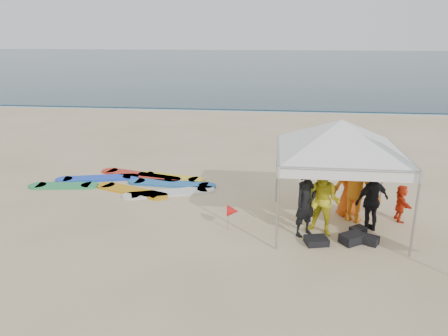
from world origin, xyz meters
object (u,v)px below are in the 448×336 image
at_px(person_black_b, 372,201).
at_px(canopy_tent, 342,120).
at_px(person_black_a, 306,202).
at_px(marker_pennant, 233,211).
at_px(person_orange_b, 350,184).
at_px(surfboard_spread, 137,183).
at_px(person_orange_a, 357,185).
at_px(person_yellow, 323,201).
at_px(person_seated, 401,203).

xyz_separation_m(person_black_b, canopy_tent, (-0.82, 0.23, 1.90)).
relative_size(person_black_a, marker_pennant, 2.60).
relative_size(person_orange_b, canopy_tent, 0.43).
distance_m(person_black_a, person_black_b, 1.65).
xyz_separation_m(person_black_a, surfboard_spread, (-5.06, 3.05, -0.80)).
bearing_deg(marker_pennant, person_black_b, 5.75).
xyz_separation_m(person_orange_a, canopy_tent, (-0.55, -0.34, 1.72)).
bearing_deg(marker_pennant, person_yellow, 0.62).
xyz_separation_m(person_orange_b, surfboard_spread, (-6.28, 1.71, -0.84)).
relative_size(person_black_b, surfboard_spread, 0.29).
height_order(person_black_b, marker_pennant, person_black_b).
distance_m(canopy_tent, surfboard_spread, 6.85).
height_order(canopy_tent, surfboard_spread, canopy_tent).
bearing_deg(person_orange_a, marker_pennant, 47.99).
height_order(person_black_b, surfboard_spread, person_black_b).
bearing_deg(person_yellow, person_black_b, 41.02).
relative_size(person_black_a, person_yellow, 0.99).
bearing_deg(surfboard_spread, person_seated, -14.54).
xyz_separation_m(person_yellow, person_seated, (2.07, 1.00, -0.36)).
distance_m(person_orange_b, person_seated, 1.34).
xyz_separation_m(person_black_b, marker_pennant, (-3.32, -0.33, -0.29)).
bearing_deg(marker_pennant, person_orange_a, 16.44).
height_order(person_orange_a, canopy_tent, canopy_tent).
bearing_deg(person_seated, person_orange_b, 77.37).
relative_size(person_black_a, person_orange_a, 0.86).
height_order(person_yellow, person_orange_a, person_orange_a).
xyz_separation_m(person_orange_a, person_orange_b, (-0.10, 0.37, -0.09)).
distance_m(person_yellow, person_orange_b, 1.49).
relative_size(canopy_tent, marker_pennant, 6.39).
bearing_deg(person_black_a, person_orange_b, 6.41).
xyz_separation_m(person_yellow, surfboard_spread, (-5.47, 2.96, -0.81)).
relative_size(person_black_a, person_black_b, 1.06).
xyz_separation_m(person_yellow, canopy_tent, (0.36, 0.54, 1.84)).
xyz_separation_m(person_orange_a, surfboard_spread, (-6.38, 2.08, -0.93)).
distance_m(person_orange_a, surfboard_spread, 6.77).
bearing_deg(person_orange_a, person_black_b, 147.66).
xyz_separation_m(canopy_tent, surfboard_spread, (-5.83, 2.42, -2.64)).
distance_m(person_black_b, person_orange_b, 1.01).
bearing_deg(canopy_tent, person_seated, 15.20).
relative_size(person_yellow, person_black_b, 1.08).
bearing_deg(person_black_b, person_yellow, -12.40).
relative_size(person_black_a, canopy_tent, 0.41).
relative_size(person_black_b, person_orange_b, 0.90).
xyz_separation_m(person_seated, surfboard_spread, (-7.54, 1.96, -0.45)).
distance_m(person_orange_b, canopy_tent, 1.99).
height_order(person_yellow, person_black_b, person_yellow).
height_order(marker_pennant, surfboard_spread, marker_pennant).
height_order(person_black_a, person_seated, person_black_a).
height_order(person_yellow, marker_pennant, person_yellow).
distance_m(person_black_a, person_yellow, 0.43).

